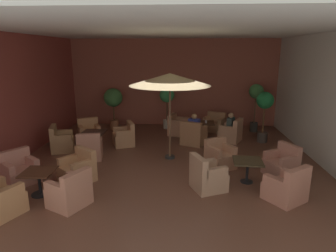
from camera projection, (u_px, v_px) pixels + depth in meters
name	position (u px, v px, depth m)	size (l,w,h in m)	color
ground_plane	(167.00, 162.00, 9.22)	(9.48, 9.76, 0.02)	brown
wall_back_brick	(174.00, 83.00, 13.41)	(9.48, 0.08, 3.92)	#964D3D
wall_left_accent	(15.00, 99.00, 9.00)	(0.08, 9.76, 3.92)	brown
wall_right_plain	(329.00, 102.00, 8.46)	(0.08, 9.76, 3.92)	silver
ceiling_slab	(167.00, 30.00, 8.23)	(9.48, 9.76, 0.06)	white
cafe_table_front_left	(205.00, 125.00, 11.74)	(0.78, 0.78, 0.61)	black
armchair_front_left_north	(214.00, 124.00, 12.72)	(1.05, 1.01, 0.78)	tan
armchair_front_left_east	(178.00, 127.00, 12.13)	(0.95, 0.94, 0.84)	#B17B5A
armchair_front_left_south	(193.00, 136.00, 10.83)	(1.05, 1.01, 0.91)	#B27B51
armchair_front_left_west	(231.00, 133.00, 11.23)	(1.01, 1.02, 0.89)	tan
cafe_table_front_right	(94.00, 135.00, 10.38)	(0.79, 0.79, 0.61)	black
armchair_front_right_north	(61.00, 142.00, 10.15)	(0.94, 0.98, 0.90)	tan
armchair_front_right_east	(90.00, 149.00, 9.36)	(0.85, 0.86, 0.92)	tan
armchair_front_right_south	(125.00, 137.00, 10.76)	(0.94, 0.97, 0.86)	#B27D54
armchair_front_right_west	(89.00, 132.00, 11.40)	(1.02, 0.99, 0.84)	tan
cafe_table_mid_center	(248.00, 165.00, 7.66)	(0.79, 0.79, 0.61)	black
armchair_mid_center_north	(282.00, 164.00, 8.17)	(0.98, 1.00, 0.87)	tan
armchair_mid_center_east	(220.00, 157.00, 8.72)	(0.98, 1.00, 0.84)	#B07858
armchair_mid_center_south	(207.00, 177.00, 7.30)	(0.98, 0.97, 0.90)	tan
armchair_mid_center_west	(287.00, 188.00, 6.73)	(1.07, 1.07, 0.89)	tan
cafe_table_rear_right	(39.00, 177.00, 6.99)	(0.75, 0.75, 0.61)	black
armchair_rear_right_north	(20.00, 171.00, 7.69)	(1.03, 1.05, 0.86)	tan
armchair_rear_right_south	(70.00, 193.00, 6.51)	(1.00, 1.01, 0.87)	tan
armchair_rear_right_west	(78.00, 170.00, 7.80)	(1.08, 1.07, 0.85)	tan
patio_umbrella_tall_red	(170.00, 80.00, 8.90)	(2.51, 2.51, 2.73)	#2D2D2D
potted_tree_left_corner	(113.00, 100.00, 12.67)	(0.80, 0.80, 1.83)	#AA6741
potted_tree_mid_left	(167.00, 99.00, 12.89)	(0.65, 0.65, 1.83)	beige
potted_tree_mid_right	(256.00, 97.00, 12.30)	(0.61, 0.61, 2.05)	#373531
potted_tree_right_corner	(265.00, 107.00, 10.88)	(0.63, 0.63, 1.93)	#3C3430
patron_blue_shirt	(231.00, 123.00, 11.16)	(0.36, 0.43, 0.68)	#333F3D
patron_by_window	(194.00, 124.00, 10.76)	(0.45, 0.38, 0.71)	#303D98
iced_drink_cup	(206.00, 122.00, 11.59)	(0.08, 0.08, 0.11)	white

